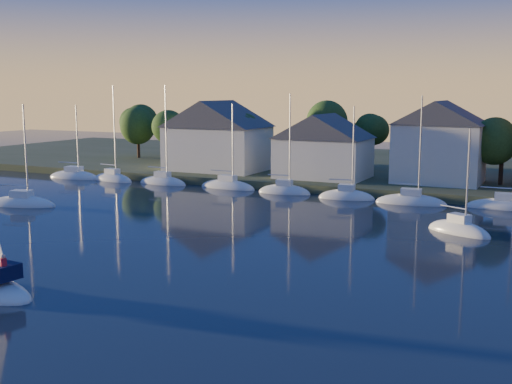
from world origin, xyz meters
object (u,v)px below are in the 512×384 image
Objects in this scene: clubhouse_east at (440,141)px; drifting_sailboat_left at (22,205)px; drifting_sailboat_right at (459,232)px; clubhouse_west at (217,135)px; clubhouse_centre at (324,145)px.

clubhouse_east is 0.90× the size of drifting_sailboat_left.
drifting_sailboat_right is at bearing -75.29° from clubhouse_east.
clubhouse_west is 1.37× the size of drifting_sailboat_right.
clubhouse_east is (14.00, 2.00, 0.87)m from clubhouse_centre.
drifting_sailboat_right is (36.12, -22.29, -5.83)m from clubhouse_west.
clubhouse_centre is 14.17m from clubhouse_east.
clubhouse_centre is at bearing -171.87° from clubhouse_east.
clubhouse_east is at bearing 8.13° from clubhouse_centre.
clubhouse_centre is (16.00, -1.00, -0.80)m from clubhouse_west.
clubhouse_east is at bearing 23.71° from drifting_sailboat_left.
clubhouse_west is at bearing 175.01° from drifting_sailboat_right.
clubhouse_west reaches higher than clubhouse_centre.
clubhouse_east is at bearing 1.91° from clubhouse_west.
clubhouse_east is at bearing 131.41° from drifting_sailboat_right.
clubhouse_west is 30.42m from drifting_sailboat_left.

